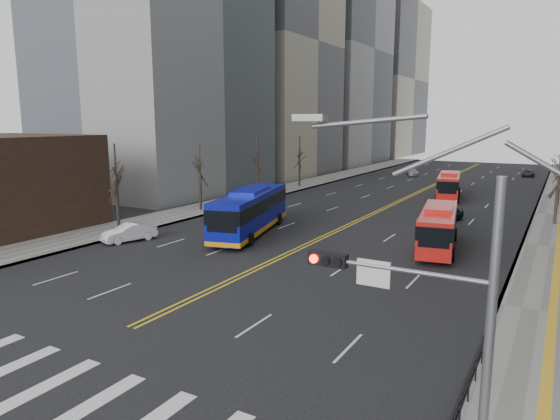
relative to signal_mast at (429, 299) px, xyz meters
name	(u,v)px	position (x,y,z in m)	size (l,w,h in m)	color
ground	(28,376)	(-13.77, -2.00, -4.86)	(220.00, 220.00, 0.00)	black
sidewalk_left	(271,192)	(-30.27, 43.00, -4.78)	(5.00, 130.00, 0.15)	slate
crosswalk	(28,376)	(-13.77, -2.00, -4.85)	(26.70, 4.00, 0.01)	silver
centerline	(418,192)	(-13.77, 53.00, -4.85)	(0.55, 100.00, 0.01)	gold
office_towers	(451,18)	(-13.64, 66.51, 19.07)	(83.00, 134.00, 58.00)	gray
signal_mast	(429,299)	(0.00, 0.00, 0.00)	(5.37, 0.37, 9.39)	gray
pedestrian_railing	(469,382)	(0.53, 4.00, -4.03)	(0.06, 6.06, 1.02)	black
street_trees	(297,164)	(-20.94, 32.55, 0.02)	(35.20, 47.20, 7.60)	#31261E
blue_bus	(250,210)	(-19.61, 21.85, -2.91)	(5.90, 13.09, 3.71)	#0B12A5
red_bus_near	(438,225)	(-4.97, 24.24, -3.07)	(3.90, 10.20, 3.19)	red
red_bus_far	(449,184)	(-9.23, 49.23, -3.05)	(3.95, 10.33, 3.23)	red
car_white	(129,232)	(-26.27, 14.84, -4.17)	(1.46, 4.18, 1.38)	white
car_dark_mid	(447,214)	(-6.55, 35.14, -4.15)	(1.68, 4.17, 1.42)	black
car_silver	(412,172)	(-19.94, 72.81, -4.26)	(1.67, 4.11, 1.19)	#98979C
car_dark_far	(528,173)	(-2.63, 80.88, -4.32)	(1.79, 3.89, 1.08)	black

